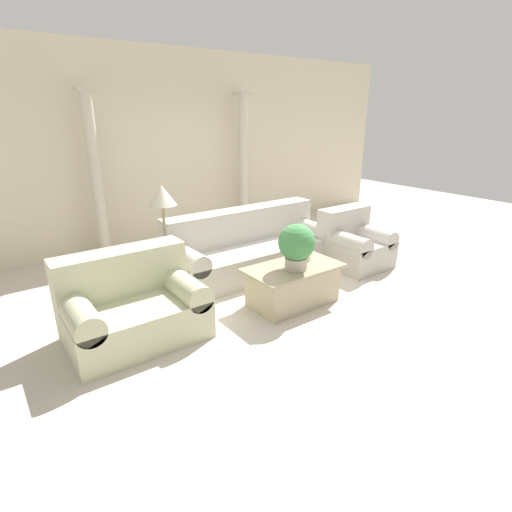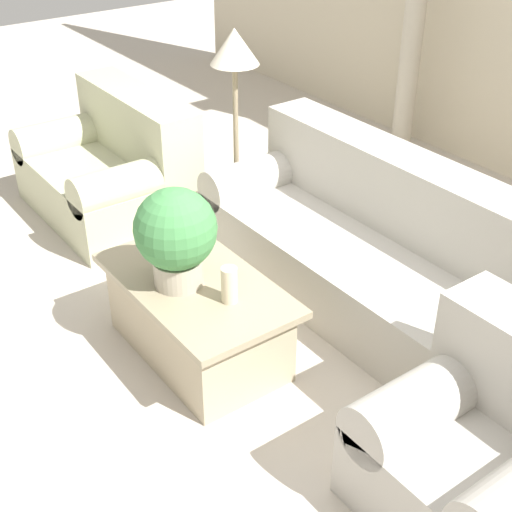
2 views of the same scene
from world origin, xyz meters
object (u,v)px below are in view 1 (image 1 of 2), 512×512
at_px(coffee_table, 293,285).
at_px(floor_lamp, 163,207).
at_px(potted_plant, 297,245).
at_px(armchair, 353,243).
at_px(sofa_long, 250,248).
at_px(loveseat, 132,305).

bearing_deg(coffee_table, floor_lamp, 137.25).
height_order(coffee_table, potted_plant, potted_plant).
xyz_separation_m(coffee_table, armchair, (1.59, 0.45, 0.10)).
height_order(sofa_long, coffee_table, sofa_long).
height_order(loveseat, floor_lamp, floor_lamp).
bearing_deg(potted_plant, floor_lamp, 134.24).
bearing_deg(sofa_long, potted_plant, -101.17).
xyz_separation_m(loveseat, armchair, (3.41, 0.04, -0.01)).
xyz_separation_m(floor_lamp, armchair, (2.72, -0.60, -0.81)).
bearing_deg(armchair, floor_lamp, 167.56).
distance_m(sofa_long, potted_plant, 1.35).
height_order(loveseat, armchair, loveseat).
bearing_deg(potted_plant, loveseat, 164.73).
height_order(loveseat, potted_plant, potted_plant).
distance_m(loveseat, potted_plant, 1.90).
bearing_deg(coffee_table, potted_plant, -114.07).
bearing_deg(armchair, sofa_long, 152.15).
distance_m(coffee_table, potted_plant, 0.54).
xyz_separation_m(sofa_long, coffee_table, (-0.21, -1.17, -0.10)).
distance_m(sofa_long, floor_lamp, 1.58).
xyz_separation_m(loveseat, coffee_table, (1.82, -0.41, -0.11)).
distance_m(sofa_long, coffee_table, 1.20).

